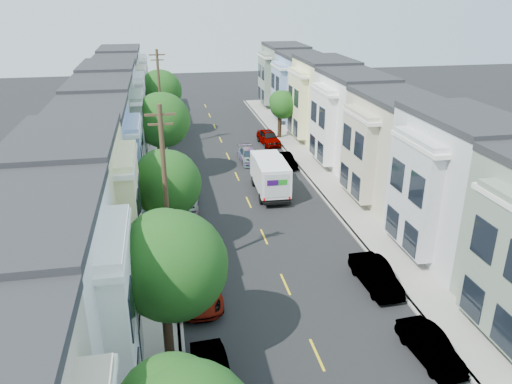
{
  "coord_description": "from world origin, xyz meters",
  "views": [
    {
      "loc": [
        -6.17,
        -23.48,
        15.46
      ],
      "look_at": [
        -0.03,
        8.72,
        2.2
      ],
      "focal_mm": 35.0,
      "sensor_mm": 36.0,
      "label": 1
    }
  ],
  "objects_px": {
    "parked_right_b": "(376,275)",
    "tree_b": "(170,266)",
    "tree_c": "(165,184)",
    "parked_left_c": "(199,288)",
    "parked_left_b": "(212,375)",
    "parked_right_d": "(269,138)",
    "parked_right_c": "(285,160)",
    "tree_d": "(161,120)",
    "utility_pole_near": "(166,195)",
    "parked_right_a": "(430,347)",
    "lead_sedan": "(249,156)",
    "tree_e": "(160,91)",
    "fedex_truck": "(270,174)",
    "tree_far_r": "(283,105)",
    "utility_pole_far": "(160,100)",
    "parked_left_d": "(186,200)"
  },
  "relations": [
    {
      "from": "tree_b",
      "to": "tree_d",
      "type": "xyz_separation_m",
      "value": [
        -0.0,
        23.68,
        0.46
      ]
    },
    {
      "from": "parked_right_a",
      "to": "parked_right_b",
      "type": "distance_m",
      "value": 6.06
    },
    {
      "from": "parked_right_d",
      "to": "parked_left_c",
      "type": "bearing_deg",
      "value": -114.25
    },
    {
      "from": "utility_pole_far",
      "to": "fedex_truck",
      "type": "relative_size",
      "value": 1.62
    },
    {
      "from": "fedex_truck",
      "to": "parked_right_a",
      "type": "bearing_deg",
      "value": -80.22
    },
    {
      "from": "utility_pole_near",
      "to": "parked_right_d",
      "type": "bearing_deg",
      "value": 66.16
    },
    {
      "from": "tree_e",
      "to": "parked_right_b",
      "type": "distance_m",
      "value": 36.08
    },
    {
      "from": "tree_d",
      "to": "parked_left_c",
      "type": "height_order",
      "value": "tree_d"
    },
    {
      "from": "tree_b",
      "to": "parked_right_c",
      "type": "height_order",
      "value": "tree_b"
    },
    {
      "from": "tree_d",
      "to": "parked_left_d",
      "type": "height_order",
      "value": "tree_d"
    },
    {
      "from": "parked_left_b",
      "to": "parked_right_d",
      "type": "height_order",
      "value": "parked_right_d"
    },
    {
      "from": "tree_far_r",
      "to": "parked_left_c",
      "type": "xyz_separation_m",
      "value": [
        -11.79,
        -29.96,
        -3.05
      ]
    },
    {
      "from": "tree_d",
      "to": "tree_e",
      "type": "xyz_separation_m",
      "value": [
        0.0,
        14.27,
        -0.16
      ]
    },
    {
      "from": "lead_sedan",
      "to": "parked_right_a",
      "type": "distance_m",
      "value": 29.17
    },
    {
      "from": "utility_pole_far",
      "to": "parked_right_a",
      "type": "relative_size",
      "value": 2.63
    },
    {
      "from": "tree_e",
      "to": "tree_b",
      "type": "bearing_deg",
      "value": -90.0
    },
    {
      "from": "tree_b",
      "to": "tree_far_r",
      "type": "height_order",
      "value": "tree_b"
    },
    {
      "from": "parked_left_c",
      "to": "parked_right_b",
      "type": "xyz_separation_m",
      "value": [
        9.8,
        -0.58,
        0.01
      ]
    },
    {
      "from": "tree_far_r",
      "to": "parked_right_a",
      "type": "distance_m",
      "value": 36.78
    },
    {
      "from": "tree_b",
      "to": "utility_pole_near",
      "type": "bearing_deg",
      "value": 89.99
    },
    {
      "from": "parked_left_b",
      "to": "parked_right_b",
      "type": "xyz_separation_m",
      "value": [
        9.8,
        6.02,
        0.06
      ]
    },
    {
      "from": "tree_b",
      "to": "tree_e",
      "type": "height_order",
      "value": "tree_e"
    },
    {
      "from": "lead_sedan",
      "to": "parked_right_b",
      "type": "relative_size",
      "value": 0.97
    },
    {
      "from": "tree_b",
      "to": "tree_far_r",
      "type": "xyz_separation_m",
      "value": [
        13.2,
        34.48,
        -1.06
      ]
    },
    {
      "from": "parked_left_c",
      "to": "parked_left_d",
      "type": "height_order",
      "value": "parked_left_d"
    },
    {
      "from": "tree_c",
      "to": "parked_left_c",
      "type": "xyz_separation_m",
      "value": [
        1.4,
        -6.25,
        -3.67
      ]
    },
    {
      "from": "utility_pole_near",
      "to": "utility_pole_far",
      "type": "bearing_deg",
      "value": 90.0
    },
    {
      "from": "utility_pole_near",
      "to": "parked_left_c",
      "type": "height_order",
      "value": "utility_pole_near"
    },
    {
      "from": "tree_e",
      "to": "parked_left_c",
      "type": "xyz_separation_m",
      "value": [
        1.4,
        -33.43,
        -4.41
      ]
    },
    {
      "from": "tree_e",
      "to": "parked_left_b",
      "type": "xyz_separation_m",
      "value": [
        1.4,
        -40.03,
        -4.46
      ]
    },
    {
      "from": "fedex_truck",
      "to": "parked_right_a",
      "type": "relative_size",
      "value": 1.62
    },
    {
      "from": "parked_right_b",
      "to": "parked_right_d",
      "type": "bearing_deg",
      "value": 87.75
    },
    {
      "from": "tree_d",
      "to": "parked_left_d",
      "type": "relative_size",
      "value": 1.61
    },
    {
      "from": "lead_sedan",
      "to": "tree_e",
      "type": "bearing_deg",
      "value": 124.97
    },
    {
      "from": "parked_left_b",
      "to": "parked_right_a",
      "type": "height_order",
      "value": "parked_left_b"
    },
    {
      "from": "tree_c",
      "to": "parked_left_c",
      "type": "distance_m",
      "value": 7.38
    },
    {
      "from": "tree_b",
      "to": "parked_left_c",
      "type": "xyz_separation_m",
      "value": [
        1.4,
        4.52,
        -4.11
      ]
    },
    {
      "from": "parked_right_b",
      "to": "tree_b",
      "type": "bearing_deg",
      "value": -162.87
    },
    {
      "from": "tree_d",
      "to": "tree_b",
      "type": "bearing_deg",
      "value": -90.0
    },
    {
      "from": "parked_right_c",
      "to": "parked_right_d",
      "type": "relative_size",
      "value": 0.79
    },
    {
      "from": "tree_b",
      "to": "parked_left_d",
      "type": "relative_size",
      "value": 1.51
    },
    {
      "from": "tree_d",
      "to": "utility_pole_near",
      "type": "distance_m",
      "value": 16.65
    },
    {
      "from": "fedex_truck",
      "to": "parked_right_d",
      "type": "height_order",
      "value": "fedex_truck"
    },
    {
      "from": "parked_left_b",
      "to": "parked_right_b",
      "type": "distance_m",
      "value": 11.5
    },
    {
      "from": "tree_far_r",
      "to": "parked_right_d",
      "type": "height_order",
      "value": "tree_far_r"
    },
    {
      "from": "tree_d",
      "to": "parked_right_c",
      "type": "xyz_separation_m",
      "value": [
        11.2,
        1.22,
        -4.65
      ]
    },
    {
      "from": "parked_left_b",
      "to": "parked_right_b",
      "type": "bearing_deg",
      "value": 28.01
    },
    {
      "from": "tree_d",
      "to": "parked_right_c",
      "type": "distance_m",
      "value": 12.19
    },
    {
      "from": "lead_sedan",
      "to": "parked_left_b",
      "type": "distance_m",
      "value": 29.72
    },
    {
      "from": "parked_right_a",
      "to": "parked_right_d",
      "type": "bearing_deg",
      "value": 85.09
    }
  ]
}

